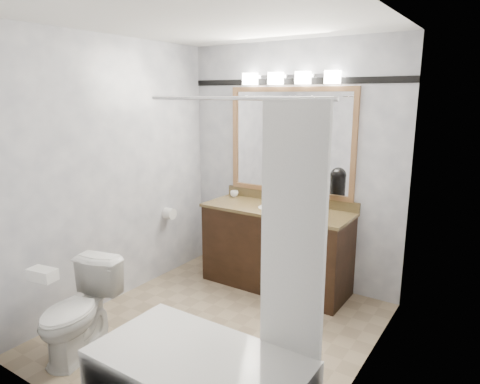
% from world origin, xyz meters
% --- Properties ---
extents(room, '(2.42, 2.62, 2.52)m').
position_xyz_m(room, '(0.00, 0.00, 1.25)').
color(room, '#9B8769').
rests_on(room, ground).
extents(vanity, '(1.53, 0.58, 0.97)m').
position_xyz_m(vanity, '(0.00, 1.02, 0.44)').
color(vanity, black).
rests_on(vanity, ground).
extents(mirror, '(1.40, 0.04, 1.10)m').
position_xyz_m(mirror, '(0.00, 1.28, 1.50)').
color(mirror, '#AD7B4E').
rests_on(mirror, room).
extents(vanity_light_bar, '(1.02, 0.14, 0.12)m').
position_xyz_m(vanity_light_bar, '(0.00, 1.23, 2.13)').
color(vanity_light_bar, silver).
rests_on(vanity_light_bar, room).
extents(accent_stripe, '(2.40, 0.01, 0.06)m').
position_xyz_m(accent_stripe, '(0.00, 1.29, 2.10)').
color(accent_stripe, black).
rests_on(accent_stripe, room).
extents(bathtub, '(1.30, 0.75, 1.96)m').
position_xyz_m(bathtub, '(0.55, -0.90, 0.28)').
color(bathtub, white).
rests_on(bathtub, ground).
extents(tp_roll, '(0.11, 0.12, 0.12)m').
position_xyz_m(tp_roll, '(-1.14, 0.66, 0.70)').
color(tp_roll, white).
rests_on(tp_roll, room).
extents(toilet, '(0.55, 0.77, 0.71)m').
position_xyz_m(toilet, '(-0.69, -0.87, 0.36)').
color(toilet, white).
rests_on(toilet, ground).
extents(tissue_box, '(0.21, 0.14, 0.08)m').
position_xyz_m(tissue_box, '(-0.69, -1.12, 0.75)').
color(tissue_box, white).
rests_on(tissue_box, toilet).
extents(coffee_maker, '(0.19, 0.25, 0.38)m').
position_xyz_m(coffee_maker, '(0.42, 0.96, 1.04)').
color(coffee_maker, black).
rests_on(coffee_maker, vanity).
extents(cup_left, '(0.11, 0.11, 0.07)m').
position_xyz_m(cup_left, '(-0.64, 1.20, 0.88)').
color(cup_left, white).
rests_on(cup_left, vanity).
extents(soap_bottle_a, '(0.07, 0.07, 0.12)m').
position_xyz_m(soap_bottle_a, '(-0.19, 1.15, 0.91)').
color(soap_bottle_a, white).
rests_on(soap_bottle_a, vanity).
extents(soap_bottle_b, '(0.10, 0.10, 0.10)m').
position_xyz_m(soap_bottle_b, '(0.21, 1.16, 0.90)').
color(soap_bottle_b, white).
rests_on(soap_bottle_b, vanity).
extents(soap_bar, '(0.10, 0.08, 0.03)m').
position_xyz_m(soap_bar, '(0.03, 1.13, 0.86)').
color(soap_bar, beige).
rests_on(soap_bar, vanity).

